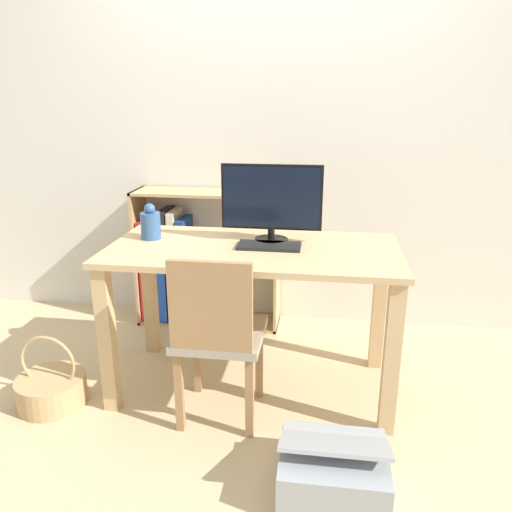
% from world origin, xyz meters
% --- Properties ---
extents(ground_plane, '(10.00, 10.00, 0.00)m').
position_xyz_m(ground_plane, '(0.00, 0.00, 0.00)').
color(ground_plane, '#CCB284').
extents(wall_back, '(8.00, 0.05, 2.60)m').
position_xyz_m(wall_back, '(0.00, 0.92, 1.30)').
color(wall_back, silver).
rests_on(wall_back, ground_plane).
extents(desk, '(1.43, 0.71, 0.78)m').
position_xyz_m(desk, '(0.00, 0.00, 0.63)').
color(desk, tan).
rests_on(desk, ground_plane).
extents(monitor, '(0.51, 0.17, 0.39)m').
position_xyz_m(monitor, '(0.08, 0.11, 0.99)').
color(monitor, black).
rests_on(monitor, desk).
extents(keyboard, '(0.31, 0.15, 0.02)m').
position_xyz_m(keyboard, '(0.08, 0.01, 0.78)').
color(keyboard, black).
rests_on(keyboard, desk).
extents(vase, '(0.10, 0.10, 0.19)m').
position_xyz_m(vase, '(-0.55, 0.08, 0.85)').
color(vase, '#33598C').
rests_on(vase, desk).
extents(chair, '(0.40, 0.40, 0.84)m').
position_xyz_m(chair, '(-0.12, -0.32, 0.46)').
color(chair, '#9E937F').
rests_on(chair, ground_plane).
extents(bookshelf, '(0.94, 0.28, 0.90)m').
position_xyz_m(bookshelf, '(-0.59, 0.75, 0.40)').
color(bookshelf, tan).
rests_on(bookshelf, ground_plane).
extents(basket, '(0.34, 0.34, 0.38)m').
position_xyz_m(basket, '(-0.98, -0.31, 0.08)').
color(basket, tan).
rests_on(basket, ground_plane).
extents(storage_box, '(0.42, 0.41, 0.26)m').
position_xyz_m(storage_box, '(0.42, -0.71, 0.10)').
color(storage_box, '#999EA3').
rests_on(storage_box, ground_plane).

